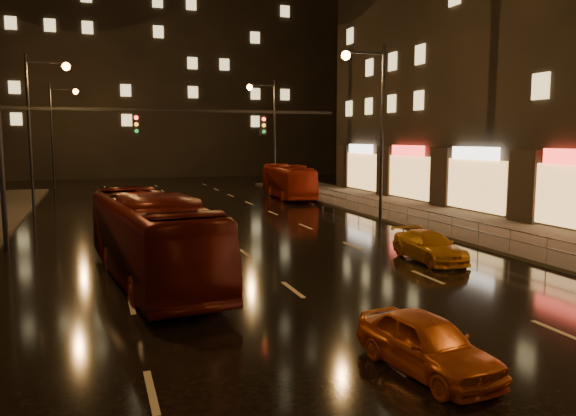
{
  "coord_description": "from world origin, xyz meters",
  "views": [
    {
      "loc": [
        -5.85,
        -6.51,
        4.82
      ],
      "look_at": [
        0.23,
        11.13,
        2.5
      ],
      "focal_mm": 35.0,
      "sensor_mm": 36.0,
      "label": 1
    }
  ],
  "objects_px": {
    "bus_curb": "(288,181)",
    "bus_red": "(151,238)",
    "taxi_near": "(427,343)",
    "taxi_far": "(429,246)"
  },
  "relations": [
    {
      "from": "bus_red",
      "to": "bus_curb",
      "type": "bearing_deg",
      "value": 54.34
    },
    {
      "from": "bus_curb",
      "to": "taxi_near",
      "type": "xyz_separation_m",
      "value": [
        -8.5,
        -33.5,
        -0.74
      ]
    },
    {
      "from": "taxi_near",
      "to": "bus_curb",
      "type": "bearing_deg",
      "value": 68.49
    },
    {
      "from": "bus_curb",
      "to": "taxi_near",
      "type": "height_order",
      "value": "bus_curb"
    },
    {
      "from": "bus_red",
      "to": "taxi_far",
      "type": "bearing_deg",
      "value": -8.83
    },
    {
      "from": "bus_curb",
      "to": "taxi_far",
      "type": "distance_m",
      "value": 24.41
    },
    {
      "from": "bus_red",
      "to": "taxi_near",
      "type": "height_order",
      "value": "bus_red"
    },
    {
      "from": "taxi_near",
      "to": "taxi_far",
      "type": "xyz_separation_m",
      "value": [
        6.07,
        9.22,
        -0.04
      ]
    },
    {
      "from": "bus_curb",
      "to": "bus_red",
      "type": "bearing_deg",
      "value": -113.93
    },
    {
      "from": "bus_red",
      "to": "taxi_far",
      "type": "relative_size",
      "value": 2.69
    }
  ]
}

